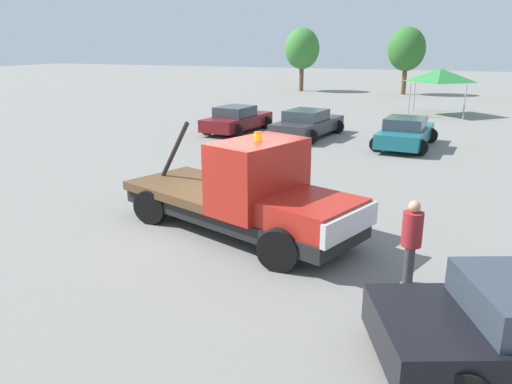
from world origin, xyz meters
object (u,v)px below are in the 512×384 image
Objects in this scene: tow_truck at (249,196)px; parked_car_maroon at (237,119)px; tree_right at (302,49)px; parked_car_teal at (405,133)px; parked_car_charcoal at (307,124)px; traffic_cone at (197,180)px; canopy_tent_green at (440,75)px; person_near_truck at (412,238)px; tree_left at (407,49)px.

parked_car_maroon is at bearing 134.65° from tow_truck.
parked_car_teal is at bearing -63.15° from tree_right.
parked_car_teal is at bearing -91.76° from parked_car_charcoal.
parked_car_charcoal reaches higher than traffic_cone.
tow_truck is at bearing -97.23° from canopy_tent_green.
person_near_truck is at bearing -138.82° from parked_car_maroon.
tree_left is 9.46m from tree_right.
canopy_tent_green is (0.73, 11.41, 1.83)m from parked_car_teal.
tree_right is at bearing 26.27° from parked_car_charcoal.
canopy_tent_green is at bearing 101.98° from tow_truck.
parked_car_maroon is 8.50m from parked_car_teal.
tow_truck is 23.85m from canopy_tent_green.
person_near_truck is at bearing -32.53° from traffic_cone.
traffic_cone is at bearing -156.52° from parked_car_maroon.
parked_car_maroon is 24.54m from tree_left.
tow_truck is 13.27m from parked_car_charcoal.
canopy_tent_green is at bearing 73.34° from traffic_cone.
traffic_cone is (3.07, -9.90, -0.39)m from parked_car_maroon.
tree_left reaches higher than tow_truck.
tree_left is at bearing -7.22° from parked_car_maroon.
tree_right is (-12.25, 24.19, 3.23)m from parked_car_teal.
parked_car_charcoal is at bearing 83.81° from parked_car_teal.
tow_truck is 1.15× the size of tree_left.
tow_truck reaches higher than parked_car_maroon.
traffic_cone is at bearing -175.67° from parked_car_charcoal.
parked_car_maroon is 0.82× the size of tree_left.
parked_car_teal is at bearing -93.68° from canopy_tent_green.
tree_left is at bearing 110.05° from tow_truck.
parked_car_charcoal is 4.77m from parked_car_teal.
traffic_cone is at bearing -78.35° from tree_right.
parked_car_maroon is (-6.20, 13.04, -0.33)m from tow_truck.
traffic_cone is (6.85, -33.26, -3.63)m from tree_right.
person_near_truck is 40.23m from tree_right.
tree_left is (-4.33, 37.97, 2.90)m from person_near_truck.
parked_car_maroon reaches higher than traffic_cone.
parked_car_teal is (8.46, -0.83, 0.00)m from parked_car_maroon.
parked_car_charcoal is 0.86× the size of tree_left.
tree_left is 1.00× the size of tree_right.
tree_right is at bearing 124.56° from tow_truck.
person_near_truck is 38.33m from tree_left.
traffic_cone is (-2.60, -33.55, -3.62)m from tree_left.
tree_left is (5.67, 23.66, 3.23)m from parked_car_maroon.
person_near_truck is at bearing -148.13° from parked_car_charcoal.
parked_car_charcoal is 1.53× the size of canopy_tent_green.
canopy_tent_green is at bearing -83.25° from person_near_truck.
tree_left is at bearing 105.11° from canopy_tent_green.
tow_truck is 36.81m from tree_left.
person_near_truck is 0.29× the size of tree_right.
person_near_truck reaches higher than parked_car_maroon.
canopy_tent_green is 21.49m from traffic_cone.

